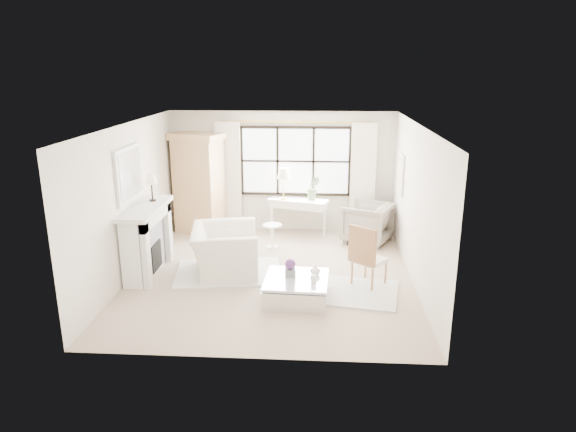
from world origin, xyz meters
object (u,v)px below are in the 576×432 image
club_armchair (225,251)px  coffee_table (296,290)px  console_table (298,217)px  armoire (199,183)px

club_armchair → coffee_table: size_ratio=1.25×
console_table → armoire: bearing=-162.9°
coffee_table → club_armchair: bearing=144.3°
console_table → club_armchair: bearing=-100.3°
armoire → coffee_table: size_ratio=2.14×
console_table → coffee_table: size_ratio=1.31×
console_table → coffee_table: 3.43m
coffee_table → armoire: bearing=127.2°
club_armchair → armoire: bearing=13.4°
armoire → console_table: bearing=20.3°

